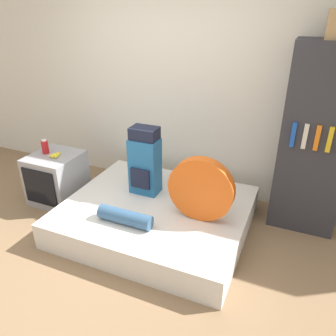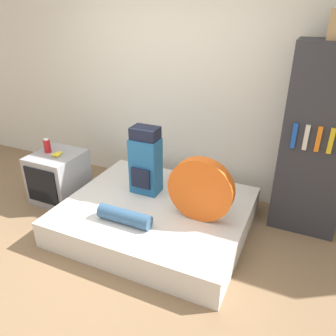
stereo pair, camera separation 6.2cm
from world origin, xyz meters
name	(u,v)px [view 1 (the left image)]	position (x,y,z in m)	size (l,w,h in m)	color
ground_plane	(99,265)	(0.00, 0.00, 0.00)	(16.00, 16.00, 0.00)	#846647
wall_back	(173,86)	(0.00, 1.76, 1.30)	(8.00, 0.05, 2.60)	silver
bed	(156,215)	(0.24, 0.76, 0.14)	(1.87, 1.60, 0.28)	silver
backpack	(145,162)	(0.01, 0.96, 0.64)	(0.31, 0.25, 0.75)	#23669E
tent_bag	(201,189)	(0.73, 0.71, 0.60)	(0.64, 0.11, 0.64)	#E05B19
sleeping_roll	(125,217)	(0.11, 0.34, 0.35)	(0.54, 0.14, 0.14)	#33567A
television	(57,178)	(-1.10, 0.79, 0.30)	(0.55, 0.58, 0.59)	#939399
canister	(45,147)	(-1.22, 0.81, 0.67)	(0.08, 0.08, 0.17)	#B2191E
banana_bunch	(56,155)	(-1.05, 0.79, 0.61)	(0.12, 0.15, 0.04)	yellow
bookshelf	(315,142)	(1.65, 1.46, 0.95)	(0.65, 0.42, 1.89)	#2D2D33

